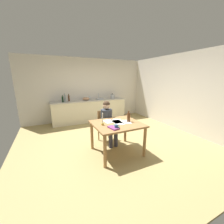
# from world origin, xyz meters

# --- Properties ---
(ground_plane) EXTENTS (5.20, 5.20, 0.04)m
(ground_plane) POSITION_xyz_m (0.00, 0.00, -0.02)
(ground_plane) COLOR tan
(wall_back) EXTENTS (5.20, 0.12, 2.60)m
(wall_back) POSITION_xyz_m (0.00, 2.60, 1.30)
(wall_back) COLOR silver
(wall_back) RESTS_ON ground
(wall_right) EXTENTS (0.12, 5.20, 2.60)m
(wall_right) POSITION_xyz_m (2.60, 0.00, 1.30)
(wall_right) COLOR silver
(wall_right) RESTS_ON ground
(kitchen_counter) EXTENTS (3.08, 0.64, 0.90)m
(kitchen_counter) POSITION_xyz_m (0.00, 2.24, 0.45)
(kitchen_counter) COLOR beige
(kitchen_counter) RESTS_ON ground
(dining_table) EXTENTS (1.11, 0.99, 0.76)m
(dining_table) POSITION_xyz_m (-0.16, -0.56, 0.65)
(dining_table) COLOR #9E7042
(dining_table) RESTS_ON ground
(chair_at_table) EXTENTS (0.43, 0.43, 0.89)m
(chair_at_table) POSITION_xyz_m (-0.16, 0.17, 0.50)
(chair_at_table) COLOR #9E7042
(chair_at_table) RESTS_ON ground
(person_seated) EXTENTS (0.35, 0.61, 1.19)m
(person_seated) POSITION_xyz_m (-0.15, 0.03, 0.68)
(person_seated) COLOR #333842
(person_seated) RESTS_ON ground
(coffee_mug) EXTENTS (0.11, 0.08, 0.09)m
(coffee_mug) POSITION_xyz_m (-0.34, -0.88, 0.80)
(coffee_mug) COLOR #33598C
(coffee_mug) RESTS_ON dining_table
(candlestick) EXTENTS (0.06, 0.06, 0.29)m
(candlestick) POSITION_xyz_m (-0.52, -0.55, 0.84)
(candlestick) COLOR gold
(candlestick) RESTS_ON dining_table
(book_magazine) EXTENTS (0.18, 0.28, 0.03)m
(book_magazine) POSITION_xyz_m (-0.40, -0.84, 0.77)
(book_magazine) COLOR #7E3876
(book_magazine) RESTS_ON dining_table
(book_cookery) EXTENTS (0.16, 0.23, 0.02)m
(book_cookery) POSITION_xyz_m (-0.34, -0.77, 0.77)
(book_cookery) COLOR #387E4A
(book_cookery) RESTS_ON dining_table
(paper_letter) EXTENTS (0.26, 0.33, 0.00)m
(paper_letter) POSITION_xyz_m (-0.11, -0.56, 0.76)
(paper_letter) COLOR white
(paper_letter) RESTS_ON dining_table
(paper_bill) EXTENTS (0.31, 0.35, 0.00)m
(paper_bill) POSITION_xyz_m (0.09, -0.57, 0.76)
(paper_bill) COLOR white
(paper_bill) RESTS_ON dining_table
(paper_envelope) EXTENTS (0.33, 0.36, 0.00)m
(paper_envelope) POSITION_xyz_m (-0.08, -0.38, 0.76)
(paper_envelope) COLOR white
(paper_envelope) RESTS_ON dining_table
(paper_receipt) EXTENTS (0.25, 0.32, 0.00)m
(paper_receipt) POSITION_xyz_m (-0.11, -0.46, 0.76)
(paper_receipt) COLOR white
(paper_receipt) RESTS_ON dining_table
(paper_notice) EXTENTS (0.22, 0.30, 0.00)m
(paper_notice) POSITION_xyz_m (-0.28, -0.34, 0.76)
(paper_notice) COLOR white
(paper_notice) RESTS_ON dining_table
(wine_bottle_on_table) EXTENTS (0.08, 0.08, 0.27)m
(wine_bottle_on_table) POSITION_xyz_m (0.14, -0.58, 0.87)
(wine_bottle_on_table) COLOR #593319
(wine_bottle_on_table) RESTS_ON dining_table
(sink_unit) EXTENTS (0.36, 0.36, 0.24)m
(sink_unit) POSITION_xyz_m (0.46, 2.24, 0.92)
(sink_unit) COLOR #B2B7BC
(sink_unit) RESTS_ON kitchen_counter
(bottle_oil) EXTENTS (0.06, 0.06, 0.26)m
(bottle_oil) POSITION_xyz_m (-1.06, 2.18, 1.01)
(bottle_oil) COLOR black
(bottle_oil) RESTS_ON kitchen_counter
(bottle_vinegar) EXTENTS (0.07, 0.07, 0.31)m
(bottle_vinegar) POSITION_xyz_m (-0.97, 2.28, 1.03)
(bottle_vinegar) COLOR #8C999E
(bottle_vinegar) RESTS_ON kitchen_counter
(bottle_wine_red) EXTENTS (0.06, 0.06, 0.29)m
(bottle_wine_red) POSITION_xyz_m (-0.82, 2.30, 1.02)
(bottle_wine_red) COLOR #593319
(bottle_wine_red) RESTS_ON kitchen_counter
(mixing_bowl) EXTENTS (0.28, 0.28, 0.13)m
(mixing_bowl) POSITION_xyz_m (-0.15, 2.23, 0.96)
(mixing_bowl) COLOR tan
(mixing_bowl) RESTS_ON kitchen_counter
(stovetop_kettle) EXTENTS (0.18, 0.18, 0.22)m
(stovetop_kettle) POSITION_xyz_m (1.06, 2.24, 1.00)
(stovetop_kettle) COLOR #B7BABF
(stovetop_kettle) RESTS_ON kitchen_counter
(wine_glass_near_sink) EXTENTS (0.07, 0.07, 0.15)m
(wine_glass_near_sink) POSITION_xyz_m (0.06, 2.39, 1.01)
(wine_glass_near_sink) COLOR silver
(wine_glass_near_sink) RESTS_ON kitchen_counter
(wine_glass_by_kettle) EXTENTS (0.07, 0.07, 0.15)m
(wine_glass_by_kettle) POSITION_xyz_m (-0.06, 2.39, 1.01)
(wine_glass_by_kettle) COLOR silver
(wine_glass_by_kettle) RESTS_ON kitchen_counter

